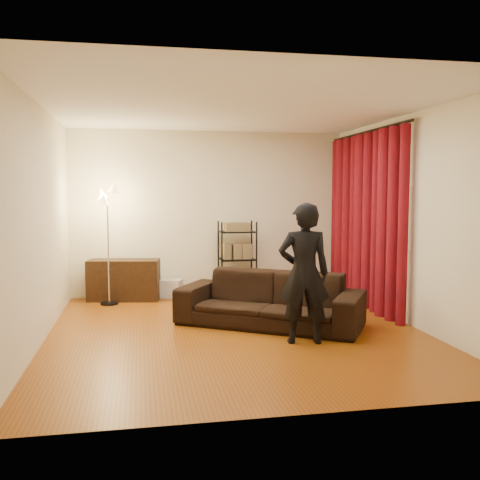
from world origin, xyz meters
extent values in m
plane|color=#89430E|center=(0.00, 0.00, 0.00)|extent=(5.00, 5.00, 0.00)
plane|color=white|center=(0.00, 0.00, 2.70)|extent=(5.00, 5.00, 0.00)
plane|color=beige|center=(0.00, 2.50, 1.35)|extent=(5.00, 0.00, 5.00)
plane|color=beige|center=(0.00, -2.50, 1.35)|extent=(5.00, 0.00, 5.00)
plane|color=beige|center=(-2.25, 0.00, 1.35)|extent=(0.00, 5.00, 5.00)
plane|color=beige|center=(2.25, 0.00, 1.35)|extent=(0.00, 5.00, 5.00)
cylinder|color=black|center=(2.15, 1.12, 2.58)|extent=(0.04, 2.65, 0.04)
imported|color=black|center=(0.47, 0.22, 0.34)|extent=(2.45, 1.99, 0.68)
imported|color=black|center=(0.66, -0.60, 0.79)|extent=(0.63, 0.47, 1.59)
cube|color=black|center=(-1.41, 2.23, 0.32)|extent=(1.15, 0.59, 0.64)
camera|label=1|loc=(-1.14, -6.30, 1.71)|focal=40.00mm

